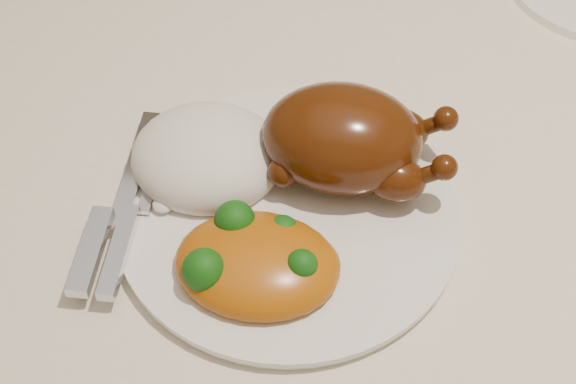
# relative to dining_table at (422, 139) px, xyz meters

# --- Properties ---
(dining_table) EXTENTS (1.60, 0.90, 0.76)m
(dining_table) POSITION_rel_dining_table_xyz_m (0.00, 0.00, 0.00)
(dining_table) COLOR brown
(dining_table) RESTS_ON floor
(tablecloth) EXTENTS (1.73, 1.03, 0.18)m
(tablecloth) POSITION_rel_dining_table_xyz_m (0.00, 0.00, 0.07)
(tablecloth) COLOR beige
(tablecloth) RESTS_ON dining_table
(dinner_plate) EXTENTS (0.32, 0.32, 0.01)m
(dinner_plate) POSITION_rel_dining_table_xyz_m (-0.08, -0.21, 0.11)
(dinner_plate) COLOR white
(dinner_plate) RESTS_ON tablecloth
(roast_chicken) EXTENTS (0.16, 0.11, 0.08)m
(roast_chicken) POSITION_rel_dining_table_xyz_m (-0.05, -0.16, 0.15)
(roast_chicken) COLOR #4F2008
(roast_chicken) RESTS_ON dinner_plate
(rice_mound) EXTENTS (0.14, 0.13, 0.06)m
(rice_mound) POSITION_rel_dining_table_xyz_m (-0.16, -0.19, 0.13)
(rice_mound) COLOR white
(rice_mound) RESTS_ON dinner_plate
(mac_and_cheese) EXTENTS (0.13, 0.10, 0.05)m
(mac_and_cheese) POSITION_rel_dining_table_xyz_m (-0.09, -0.27, 0.12)
(mac_and_cheese) COLOR #B5550B
(mac_and_cheese) RESTS_ON dinner_plate
(cutlery) EXTENTS (0.05, 0.18, 0.01)m
(cutlery) POSITION_rel_dining_table_xyz_m (-0.20, -0.26, 0.12)
(cutlery) COLOR silver
(cutlery) RESTS_ON dinner_plate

